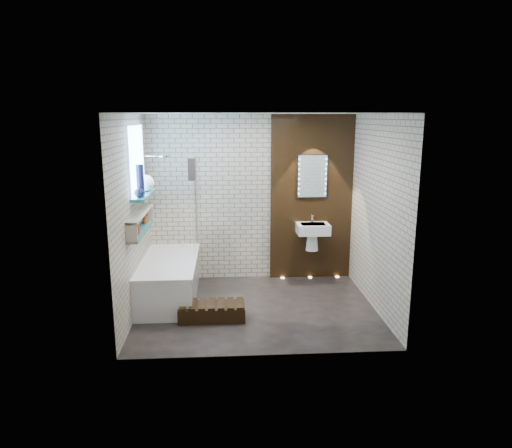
{
  "coord_description": "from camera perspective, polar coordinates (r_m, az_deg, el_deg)",
  "views": [
    {
      "loc": [
        -0.39,
        -6.02,
        2.57
      ],
      "look_at": [
        0.0,
        0.15,
        1.15
      ],
      "focal_mm": 33.14,
      "sensor_mm": 36.0,
      "label": 1
    }
  ],
  "objects": [
    {
      "name": "display_niche",
      "position": [
        6.43,
        -13.75,
        0.24
      ],
      "size": [
        0.14,
        1.3,
        0.26
      ],
      "color": "teal",
      "rests_on": "room_shell"
    },
    {
      "name": "floor_uplights",
      "position": [
        7.78,
        6.55,
        -6.41
      ],
      "size": [
        0.96,
        0.06,
        0.01
      ],
      "color": "#FFD899",
      "rests_on": "ground"
    },
    {
      "name": "shower_head",
      "position": [
        7.06,
        -11.12,
        8.05
      ],
      "size": [
        0.18,
        0.18,
        0.02
      ],
      "primitive_type": "cylinder",
      "color": "silver",
      "rests_on": "room_shell"
    },
    {
      "name": "ground",
      "position": [
        6.56,
        0.08,
        -10.13
      ],
      "size": [
        3.2,
        3.2,
        0.0
      ],
      "primitive_type": "plane",
      "color": "black",
      "rests_on": "ground"
    },
    {
      "name": "niche_bottles",
      "position": [
        6.5,
        -13.62,
        0.09
      ],
      "size": [
        0.07,
        0.83,
        0.15
      ],
      "color": "#9C3F18",
      "rests_on": "display_niche"
    },
    {
      "name": "walnut_panel",
      "position": [
        7.52,
        6.71,
        3.12
      ],
      "size": [
        1.3,
        0.06,
        2.6
      ],
      "primitive_type": "cube",
      "color": "black",
      "rests_on": "ground"
    },
    {
      "name": "walnut_step",
      "position": [
        6.24,
        -5.33,
        -10.51
      ],
      "size": [
        0.85,
        0.38,
        0.19
      ],
      "primitive_type": "cube",
      "rotation": [
        0.0,
        0.0,
        -0.0
      ],
      "color": "black",
      "rests_on": "ground"
    },
    {
      "name": "clerestory_window",
      "position": [
        6.52,
        -14.12,
        6.65
      ],
      "size": [
        0.18,
        1.0,
        0.94
      ],
      "color": "#7FADE0",
      "rests_on": "room_shell"
    },
    {
      "name": "washbasin",
      "position": [
        7.44,
        6.87,
        -1.02
      ],
      "size": [
        0.5,
        0.36,
        0.58
      ],
      "color": "white",
      "rests_on": "walnut_panel"
    },
    {
      "name": "bathtub",
      "position": [
        6.91,
        -10.41,
        -6.54
      ],
      "size": [
        0.79,
        1.74,
        0.7
      ],
      "color": "white",
      "rests_on": "ground"
    },
    {
      "name": "towel",
      "position": [
        6.69,
        -7.76,
        6.63
      ],
      "size": [
        0.09,
        0.24,
        0.31
      ],
      "primitive_type": "cube",
      "color": "black",
      "rests_on": "bath_screen"
    },
    {
      "name": "room_shell",
      "position": [
        6.17,
        0.09,
        1.05
      ],
      "size": [
        3.24,
        3.2,
        2.6
      ],
      "color": "#B1A48C",
      "rests_on": "ground"
    },
    {
      "name": "led_mirror",
      "position": [
        7.44,
        6.83,
        5.73
      ],
      "size": [
        0.5,
        0.02,
        0.7
      ],
      "color": "black",
      "rests_on": "walnut_panel"
    },
    {
      "name": "sill_vases",
      "position": [
        6.56,
        -13.36,
        4.78
      ],
      "size": [
        0.23,
        0.7,
        0.41
      ],
      "color": "#131734",
      "rests_on": "clerestory_window"
    },
    {
      "name": "bath_screen",
      "position": [
        7.05,
        -7.46,
        2.27
      ],
      "size": [
        0.01,
        0.78,
        1.4
      ],
      "primitive_type": "cube",
      "color": "white",
      "rests_on": "bathtub"
    }
  ]
}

